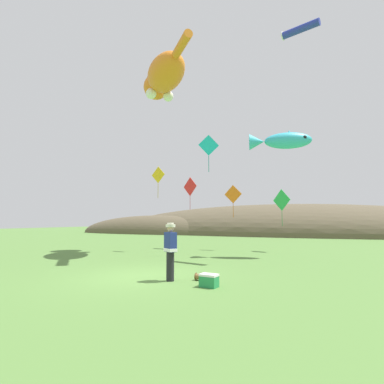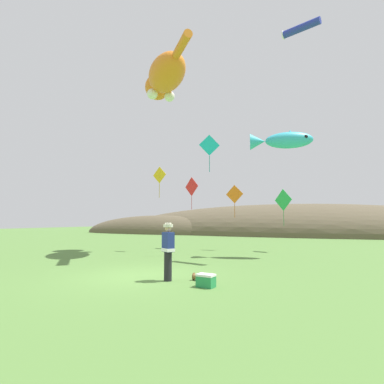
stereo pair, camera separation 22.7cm
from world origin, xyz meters
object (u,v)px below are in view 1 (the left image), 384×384
kite_diamond_red (190,187)px  kite_diamond_green (282,200)px  kite_spool (198,277)px  kite_diamond_orange (233,194)px  kite_giant_cat (163,77)px  kite_diamond_gold (158,175)px  kite_diamond_teal (209,146)px  festival_attendant (170,249)px  kite_fish_windsock (281,141)px  kite_tube_streamer (300,29)px  picnic_cooler (209,280)px

kite_diamond_red → kite_diamond_green: bearing=4.9°
kite_spool → kite_diamond_orange: size_ratio=0.11×
kite_giant_cat → kite_diamond_red: 7.06m
kite_diamond_gold → kite_diamond_teal: 3.98m
festival_attendant → kite_fish_windsock: bearing=72.6°
kite_spool → kite_diamond_teal: (-2.00, 6.27, 5.79)m
festival_attendant → kite_spool: size_ratio=7.79×
kite_diamond_orange → kite_diamond_teal: bearing=-95.5°
kite_diamond_green → kite_diamond_teal: 5.72m
festival_attendant → kite_diamond_green: 10.83m
kite_fish_windsock → kite_tube_streamer: (1.18, -1.09, 5.22)m
kite_spool → picnic_cooler: size_ratio=0.43×
kite_giant_cat → kite_spool: bearing=-52.3°
kite_diamond_green → kite_diamond_teal: bearing=-131.5°
kite_fish_windsock → kite_tube_streamer: bearing=-42.8°
festival_attendant → kite_giant_cat: size_ratio=0.33×
kite_diamond_orange → picnic_cooler: bearing=-77.6°
kite_diamond_teal → kite_diamond_gold: bearing=166.8°
kite_giant_cat → kite_diamond_green: (6.20, 3.64, -7.35)m
kite_tube_streamer → kite_diamond_orange: (-4.53, 3.55, -7.75)m
kite_giant_cat → kite_diamond_orange: kite_giant_cat is taller
picnic_cooler → kite_spool: bearing=130.8°
kite_spool → kite_diamond_orange: bearing=99.7°
kite_fish_windsock → kite_diamond_orange: size_ratio=1.60×
kite_tube_streamer → kite_diamond_teal: size_ratio=0.91×
festival_attendant → picnic_cooler: (1.38, -0.31, -0.77)m
kite_fish_windsock → kite_giant_cat: bearing=-171.9°
kite_tube_streamer → kite_diamond_orange: bearing=141.9°
kite_spool → kite_diamond_gold: size_ratio=0.12×
picnic_cooler → kite_diamond_teal: bearing=110.7°
kite_diamond_gold → kite_diamond_orange: size_ratio=0.93×
kite_fish_windsock → kite_diamond_green: (-0.40, 2.71, -2.96)m
kite_giant_cat → kite_diamond_teal: (2.91, -0.07, -4.50)m
kite_spool → kite_diamond_gold: (-5.66, 7.13, 4.50)m
kite_fish_windsock → kite_diamond_teal: kite_fish_windsock is taller
kite_spool → kite_diamond_teal: bearing=107.7°
kite_spool → kite_tube_streamer: 13.04m
kite_diamond_gold → kite_fish_windsock: bearing=1.1°
kite_diamond_green → picnic_cooler: bearing=-93.4°
kite_spool → kite_diamond_green: (1.29, 9.98, 2.94)m
kite_spool → kite_diamond_red: (-4.56, 9.48, 3.98)m
picnic_cooler → kite_tube_streamer: bearing=72.2°
kite_diamond_red → kite_diamond_teal: bearing=-51.4°
festival_attendant → kite_spool: (0.73, 0.45, -0.84)m
kite_spool → picnic_cooler: picnic_cooler is taller
kite_diamond_teal → kite_diamond_green: bearing=48.5°
picnic_cooler → kite_diamond_orange: 11.23m
kite_giant_cat → kite_diamond_orange: bearing=46.3°
kite_spool → picnic_cooler: bearing=-49.2°
kite_spool → kite_diamond_orange: (-1.66, 9.73, 3.37)m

